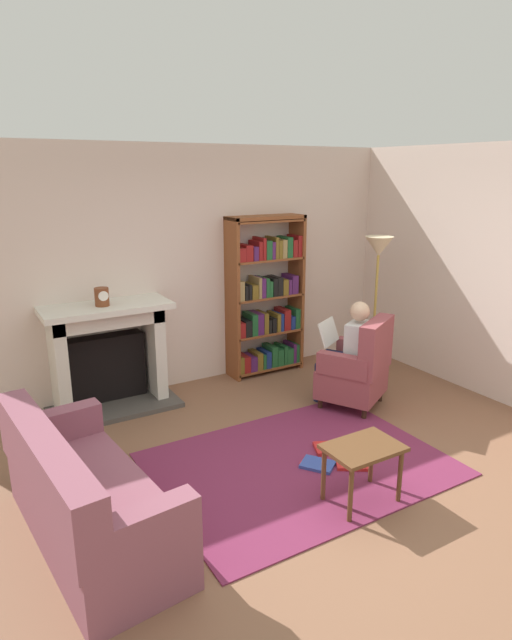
# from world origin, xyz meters

# --- Properties ---
(ground) EXTENTS (14.00, 14.00, 0.00)m
(ground) POSITION_xyz_m (0.00, 0.00, 0.00)
(ground) COLOR brown
(back_wall) EXTENTS (5.60, 0.10, 2.70)m
(back_wall) POSITION_xyz_m (0.00, 2.55, 1.35)
(back_wall) COLOR beige
(back_wall) RESTS_ON ground
(side_wall_right) EXTENTS (0.10, 5.20, 2.70)m
(side_wall_right) POSITION_xyz_m (2.65, 1.25, 1.35)
(side_wall_right) COLOR beige
(side_wall_right) RESTS_ON ground
(area_rug) EXTENTS (2.40, 1.80, 0.01)m
(area_rug) POSITION_xyz_m (0.00, 0.30, 0.01)
(area_rug) COLOR #732647
(area_rug) RESTS_ON ground
(fireplace) EXTENTS (1.31, 0.64, 1.12)m
(fireplace) POSITION_xyz_m (-1.04, 2.30, 0.59)
(fireplace) COLOR #4C4742
(fireplace) RESTS_ON ground
(mantel_clock) EXTENTS (0.14, 0.14, 0.18)m
(mantel_clock) POSITION_xyz_m (-1.08, 2.20, 1.21)
(mantel_clock) COLOR brown
(mantel_clock) RESTS_ON fireplace
(bookshelf) EXTENTS (0.94, 0.32, 1.91)m
(bookshelf) POSITION_xyz_m (0.92, 2.33, 0.92)
(bookshelf) COLOR brown
(bookshelf) RESTS_ON ground
(armchair_reading) EXTENTS (0.86, 0.85, 0.97)m
(armchair_reading) POSITION_xyz_m (1.20, 0.96, 0.42)
(armchair_reading) COLOR #331E14
(armchair_reading) RESTS_ON ground
(seated_reader) EXTENTS (0.53, 0.59, 1.14)m
(seated_reader) POSITION_xyz_m (1.14, 1.06, 0.62)
(seated_reader) COLOR silver
(seated_reader) RESTS_ON ground
(sofa_floral) EXTENTS (0.89, 1.76, 0.85)m
(sofa_floral) POSITION_xyz_m (-1.79, 0.24, 0.32)
(sofa_floral) COLOR #894C5E
(sofa_floral) RESTS_ON ground
(side_table) EXTENTS (0.56, 0.39, 0.47)m
(side_table) POSITION_xyz_m (0.10, -0.36, 0.39)
(side_table) COLOR brown
(side_table) RESTS_ON ground
(scattered_books) EXTENTS (0.60, 0.62, 0.03)m
(scattered_books) POSITION_xyz_m (0.23, 0.19, 0.03)
(scattered_books) COLOR red
(scattered_books) RESTS_ON area_rug
(floor_lamp) EXTENTS (0.32, 0.32, 1.70)m
(floor_lamp) POSITION_xyz_m (1.86, 1.47, 1.44)
(floor_lamp) COLOR #B7933F
(floor_lamp) RESTS_ON ground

